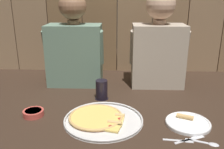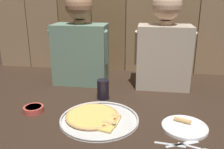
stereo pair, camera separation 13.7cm
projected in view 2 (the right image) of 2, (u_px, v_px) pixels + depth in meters
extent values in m
plane|color=#332319|center=(112.00, 112.00, 1.33)|extent=(3.20, 3.20, 0.00)
cylinder|color=silver|center=(99.00, 120.00, 1.24)|extent=(0.40, 0.40, 0.01)
torus|color=silver|center=(99.00, 118.00, 1.23)|extent=(0.40, 0.40, 0.01)
cylinder|color=#B23823|center=(92.00, 117.00, 1.26)|extent=(0.27, 0.27, 0.00)
cylinder|color=#EFC660|center=(92.00, 116.00, 1.26)|extent=(0.26, 0.26, 0.01)
torus|color=tan|center=(92.00, 116.00, 1.26)|extent=(0.28, 0.28, 0.01)
cube|color=#F4D170|center=(114.00, 121.00, 1.21)|extent=(0.06, 0.10, 0.01)
cylinder|color=tan|center=(116.00, 116.00, 1.25)|extent=(0.05, 0.03, 0.02)
cylinder|color=#A3281E|center=(115.00, 119.00, 1.22)|extent=(0.02, 0.02, 0.00)
cube|color=#EFC660|center=(106.00, 127.00, 1.15)|extent=(0.08, 0.09, 0.01)
cylinder|color=tan|center=(109.00, 123.00, 1.18)|extent=(0.07, 0.04, 0.02)
cylinder|color=#A3281E|center=(104.00, 126.00, 1.15)|extent=(0.02, 0.02, 0.00)
cylinder|color=white|center=(184.00, 127.00, 1.16)|extent=(0.22, 0.22, 0.01)
torus|color=white|center=(185.00, 126.00, 1.16)|extent=(0.22, 0.22, 0.01)
cylinder|color=tan|center=(182.00, 120.00, 1.19)|extent=(0.08, 0.05, 0.02)
cylinder|color=black|center=(103.00, 98.00, 1.50)|extent=(0.08, 0.08, 0.01)
cylinder|color=black|center=(103.00, 89.00, 1.48)|extent=(0.07, 0.07, 0.11)
cylinder|color=#CC4C42|center=(34.00, 109.00, 1.32)|extent=(0.11, 0.11, 0.03)
cylinder|color=#B23823|center=(33.00, 108.00, 1.32)|extent=(0.09, 0.09, 0.02)
cube|color=silver|center=(166.00, 144.00, 1.04)|extent=(0.10, 0.02, 0.01)
cube|color=silver|center=(182.00, 146.00, 1.03)|extent=(0.04, 0.02, 0.01)
cube|color=silver|center=(176.00, 145.00, 1.03)|extent=(0.09, 0.05, 0.01)
cube|color=silver|center=(192.00, 142.00, 1.05)|extent=(0.06, 0.05, 0.00)
cube|color=silver|center=(189.00, 146.00, 1.03)|extent=(0.09, 0.04, 0.01)
cube|color=slate|center=(81.00, 54.00, 1.71)|extent=(0.37, 0.20, 0.42)
cylinder|color=#9E7051|center=(80.00, 22.00, 1.64)|extent=(0.08, 0.08, 0.03)
sphere|color=#9E7051|center=(79.00, 6.00, 1.61)|extent=(0.18, 0.18, 0.18)
sphere|color=brown|center=(79.00, 3.00, 1.61)|extent=(0.17, 0.17, 0.17)
cylinder|color=slate|center=(56.00, 46.00, 1.67)|extent=(0.08, 0.12, 0.24)
cylinder|color=slate|center=(103.00, 47.00, 1.63)|extent=(0.08, 0.12, 0.24)
cube|color=#B2A38E|center=(163.00, 57.00, 1.63)|extent=(0.35, 0.21, 0.42)
cylinder|color=#DBAD8E|center=(166.00, 23.00, 1.56)|extent=(0.08, 0.08, 0.03)
sphere|color=#DBAD8E|center=(167.00, 5.00, 1.53)|extent=(0.19, 0.19, 0.19)
sphere|color=black|center=(167.00, 2.00, 1.54)|extent=(0.18, 0.18, 0.18)
cylinder|color=#B2A38E|center=(140.00, 48.00, 1.60)|extent=(0.08, 0.12, 0.24)
cylinder|color=#B2A38E|center=(189.00, 50.00, 1.55)|extent=(0.08, 0.12, 0.24)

